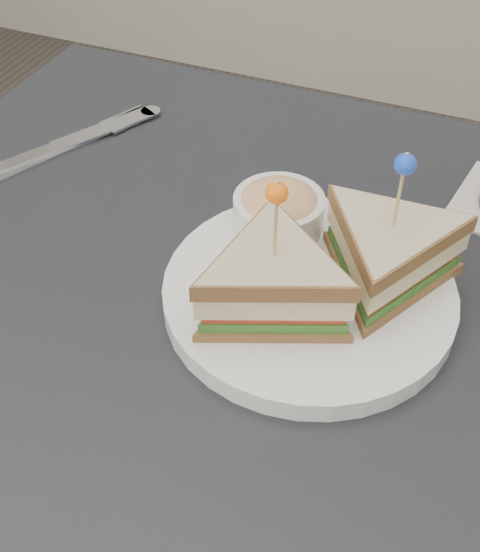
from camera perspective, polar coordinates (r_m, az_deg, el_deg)
name	(u,v)px	position (r m, az deg, el deg)	size (l,w,h in m)	color
table	(226,381)	(0.63, -1.20, -8.63)	(0.80, 0.80, 0.75)	black
plate_meal	(320,267)	(0.57, 6.64, 0.73)	(0.29, 0.28, 0.15)	white
cutlery_fork	(84,140)	(0.80, -12.75, 10.91)	(0.10, 0.19, 0.01)	silver
cutlery_knife	(63,145)	(0.80, -14.40, 10.43)	(0.13, 0.21, 0.01)	silver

